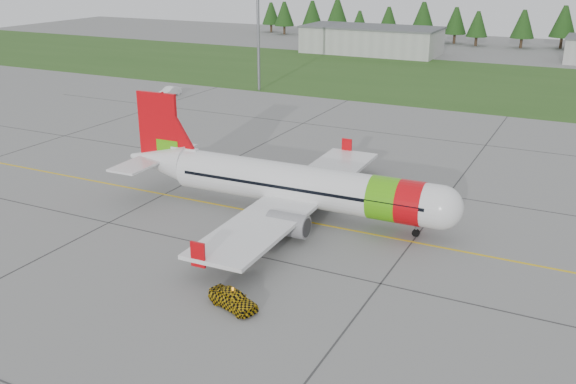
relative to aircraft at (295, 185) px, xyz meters
The scene contains 9 objects.
ground 9.51m from the aircraft, 82.48° to the right, with size 320.00×320.00×0.00m, color gray.
aircraft is the anchor object (origin of this frame).
follow_me_car 16.92m from the aircraft, 78.06° to the right, with size 1.54×1.31×3.84m, color gold.
service_van 56.45m from the aircraft, 137.75° to the left, with size 1.66×1.57×4.76m, color silver.
grass_strip 73.08m from the aircraft, 89.07° to the left, with size 320.00×50.00×0.03m, color #30561E.
taxi_guideline 3.25m from the aircraft, 39.83° to the right, with size 120.00×0.25×0.02m, color gold.
hangar_west 105.04m from the aircraft, 105.92° to the left, with size 32.00×14.00×6.00m, color #A8A8A3.
floodlight_mast 58.33m from the aircraft, 122.16° to the left, with size 0.50×0.50×20.00m, color slate.
treeline 129.03m from the aircraft, 89.47° to the left, with size 160.00×8.00×10.00m, color #1C3F14, non-canonical shape.
Camera 1 is at (22.26, -39.34, 21.94)m, focal length 40.00 mm.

